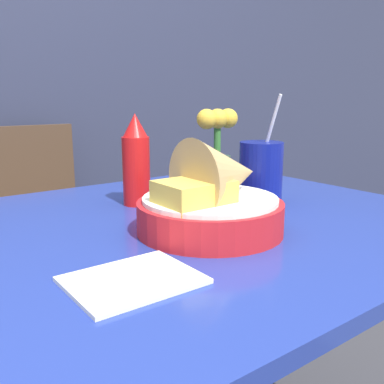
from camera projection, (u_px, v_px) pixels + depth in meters
wall_window at (11, 8)px, 1.56m from camera, size 7.00×0.06×2.60m
dining_table at (187, 272)px, 0.86m from camera, size 1.02×0.84×0.75m
chair_far_window at (31, 229)px, 1.51m from camera, size 0.40×0.40×0.88m
food_basket at (215, 198)px, 0.75m from camera, size 0.26×0.26×0.17m
ketchup_bottle at (136, 162)px, 0.93m from camera, size 0.06×0.06×0.20m
drink_cup at (261, 175)px, 0.94m from camera, size 0.10×0.10×0.24m
flower_vase at (217, 149)px, 1.06m from camera, size 0.12×0.07×0.21m
napkin at (133, 280)px, 0.55m from camera, size 0.16×0.13×0.01m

